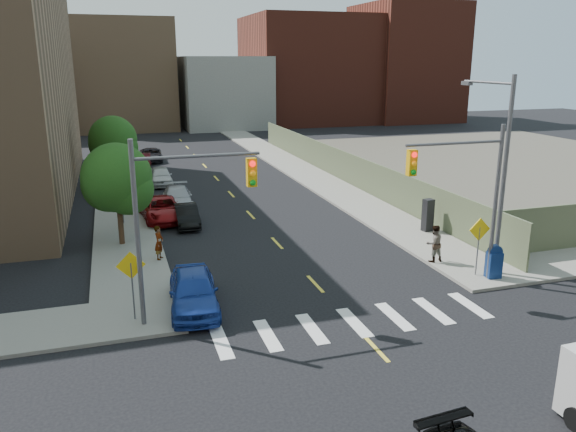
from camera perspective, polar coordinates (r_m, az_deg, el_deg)
ground at (r=18.56m, az=11.68°, el=-15.84°), size 160.00×160.00×0.00m
sidewalk_nw at (r=55.99m, az=-16.94°, el=5.16°), size 3.50×73.00×0.15m
sidewalk_ne at (r=58.19m, az=-1.45°, el=6.21°), size 3.50×73.00×0.15m
fence_north at (r=46.04m, az=5.45°, el=5.12°), size 0.12×44.00×2.50m
gravel_lot at (r=57.46m, az=21.85°, el=4.93°), size 36.00×42.00×0.06m
bg_bldg_midwest at (r=85.73m, az=-16.56°, el=13.61°), size 14.00×16.00×15.00m
bg_bldg_center at (r=85.33m, az=-6.75°, el=12.44°), size 12.00×16.00×10.00m
bg_bldg_east at (r=90.82m, az=1.93°, el=14.62°), size 18.00×18.00×16.00m
bg_bldg_fareast at (r=95.53m, az=11.77°, el=14.96°), size 14.00×16.00×18.00m
smokestack at (r=97.63m, az=14.09°, el=17.77°), size 1.80×1.80×28.00m
signal_nw at (r=20.43m, az=-11.00°, el=0.98°), size 4.59×0.30×7.00m
signal_ne at (r=24.72m, az=17.73°, el=3.06°), size 4.59×0.30×7.00m
streetlight_ne at (r=26.61m, az=20.69°, el=5.16°), size 0.25×3.70×9.00m
warn_sign_nw at (r=21.56m, az=-15.62°, el=-5.61°), size 1.06×0.06×2.83m
warn_sign_ne at (r=26.43m, az=18.83°, el=-1.94°), size 1.06×0.06×2.83m
warn_sign_midwest at (r=34.52m, az=-16.57°, el=2.26°), size 1.06×0.06×2.83m
tree_west_near at (r=30.34m, az=-16.97°, el=3.32°), size 3.66×3.64×5.52m
tree_west_far at (r=45.14m, az=-17.34°, el=7.14°), size 3.66×3.64×5.52m
parked_car_blue at (r=22.62m, az=-9.59°, el=-7.51°), size 2.26×4.77×1.58m
parked_car_black at (r=33.96m, az=-10.27°, el=0.06°), size 1.41×3.81×1.25m
parked_car_red at (r=35.44m, az=-12.72°, el=0.71°), size 2.78×5.25×1.41m
parked_car_silver at (r=38.26m, az=-11.16°, el=1.85°), size 2.23×4.79×1.35m
parked_car_white at (r=45.51m, az=-12.81°, el=3.99°), size 1.73×4.21×1.43m
parked_car_maroon at (r=53.21m, az=-14.50°, el=5.45°), size 1.65×3.98×1.28m
parked_car_grey at (r=56.49m, az=-13.75°, el=6.05°), size 2.24×4.58×1.25m
mailbox at (r=26.72m, az=20.20°, el=-4.38°), size 0.67×0.54×1.53m
payphone at (r=32.78m, az=14.01°, el=0.09°), size 0.62×0.53×1.85m
pedestrian_west at (r=28.04m, az=-12.97°, el=-2.64°), size 0.62×0.73×1.69m
pedestrian_east at (r=27.88m, az=14.62°, el=-2.72°), size 0.91×0.73×1.82m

